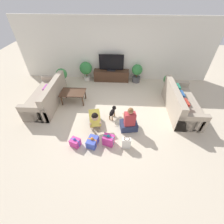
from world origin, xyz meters
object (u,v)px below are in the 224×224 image
gift_bag_a (126,143)px  sofa_left (47,97)px  potted_plant_corner_right (168,80)px  person_kneeling (95,118)px  tv_console (111,76)px  potted_plant_back_left (86,69)px  gift_box_c (108,140)px  potted_plant_corner_left (62,75)px  person_sitting (129,122)px  tv (111,64)px  gift_box_b (75,142)px  coffee_table (73,93)px  potted_plant_back_right (137,72)px  dog (113,112)px  sofa_right (180,104)px  gift_box_a (93,142)px

gift_bag_a → sofa_left: bearing=147.9°
potted_plant_corner_right → person_kneeling: (-2.71, -2.34, -0.08)m
tv_console → potted_plant_back_left: potted_plant_back_left is taller
sofa_left → gift_box_c: 2.96m
tv_console → gift_bag_a: bearing=-80.3°
gift_bag_a → potted_plant_corner_left: bearing=130.7°
potted_plant_corner_right → person_sitting: 2.90m
tv → potted_plant_back_left: tv is taller
gift_box_b → coffee_table: bearing=104.8°
gift_box_c → gift_bag_a: (0.50, -0.09, 0.02)m
tv → gift_box_b: 3.91m
potted_plant_back_right → gift_box_c: 3.75m
sofa_left → potted_plant_back_left: (1.12, 1.87, 0.25)m
tv → dog: bearing=-85.6°
person_kneeling → gift_box_c: person_kneeling is taller
potted_plant_back_right → person_sitting: bearing=-97.9°
potted_plant_corner_left → person_kneeling: person_kneeling is taller
person_kneeling → tv_console: bearing=70.4°
coffee_table → tv_console: tv_console is taller
gift_box_c → tv: bearing=92.1°
tv_console → person_kneeling: person_kneeling is taller
potted_plant_corner_left → person_sitting: 3.79m
potted_plant_corner_left → potted_plant_back_right: potted_plant_back_right is taller
sofa_right → person_kneeling: bearing=108.6°
tv_console → gift_box_b: tv_console is taller
potted_plant_back_right → person_sitting: person_sitting is taller
potted_plant_back_left → gift_box_c: bearing=-70.5°
person_sitting → gift_bag_a: 0.72m
tv → potted_plant_corner_left: (-2.11, -0.54, -0.32)m
tv → potted_plant_corner_right: tv is taller
sofa_right → potted_plant_corner_right: sofa_right is taller
potted_plant_corner_left → potted_plant_corner_right: bearing=-1.6°
gift_bag_a → dog: bearing=110.0°
sofa_right → potted_plant_corner_left: (-4.64, 1.51, 0.18)m
potted_plant_corner_left → dog: bearing=-40.7°
dog → tv_console: bearing=-68.8°
tv_console → dog: (0.19, -2.52, -0.02)m
potted_plant_corner_right → gift_box_c: potted_plant_corner_right is taller
sofa_left → person_sitting: bearing=69.4°
potted_plant_back_left → gift_box_c: potted_plant_back_left is taller
coffee_table → gift_box_c: size_ratio=2.44×
potted_plant_back_left → person_sitting: 3.53m
tv → gift_box_c: tv is taller
person_kneeling → gift_box_a: 0.75m
tv_console → potted_plant_back_right: bearing=-2.5°
tv_console → dog: 2.52m
tv → person_kneeling: size_ratio=1.28×
person_kneeling → gift_box_b: person_kneeling is taller
sofa_left → tv_console: (2.26, 1.92, -0.06)m
dog → gift_bag_a: size_ratio=1.42×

